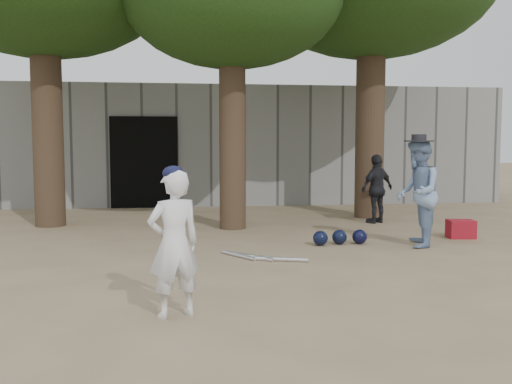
{
  "coord_description": "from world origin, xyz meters",
  "views": [
    {
      "loc": [
        -0.37,
        -6.16,
        1.58
      ],
      "look_at": [
        0.6,
        1.0,
        0.95
      ],
      "focal_mm": 40.0,
      "sensor_mm": 36.0,
      "label": 1
    }
  ],
  "objects": [
    {
      "name": "ground",
      "position": [
        0.0,
        0.0,
        0.0
      ],
      "size": [
        70.0,
        70.0,
        0.0
      ],
      "primitive_type": "plane",
      "color": "#937C5E",
      "rests_on": "ground"
    },
    {
      "name": "boy_player",
      "position": [
        -0.42,
        -1.04,
        0.67
      ],
      "size": [
        0.57,
        0.47,
        1.34
      ],
      "primitive_type": "imported",
      "rotation": [
        0.0,
        0.0,
        3.49
      ],
      "color": "white",
      "rests_on": "ground"
    },
    {
      "name": "spectator_blue",
      "position": [
        3.2,
        2.0,
        0.82
      ],
      "size": [
        0.85,
        0.95,
        1.63
      ],
      "primitive_type": "imported",
      "rotation": [
        0.0,
        0.0,
        4.37
      ],
      "color": "#7D98C1",
      "rests_on": "ground"
    },
    {
      "name": "spectator_dark",
      "position": [
        3.47,
        4.53,
        0.67
      ],
      "size": [
        0.85,
        0.65,
        1.35
      ],
      "primitive_type": "imported",
      "rotation": [
        0.0,
        0.0,
        3.62
      ],
      "color": "black",
      "rests_on": "ground"
    },
    {
      "name": "red_bag",
      "position": [
        4.25,
        2.64,
        0.15
      ],
      "size": [
        0.46,
        0.37,
        0.3
      ],
      "primitive_type": "cube",
      "rotation": [
        0.0,
        0.0,
        -0.13
      ],
      "color": "#A5162B",
      "rests_on": "ground"
    },
    {
      "name": "back_building",
      "position": [
        -0.0,
        10.33,
        1.5
      ],
      "size": [
        16.0,
        5.24,
        3.0
      ],
      "color": "gray",
      "rests_on": "ground"
    },
    {
      "name": "helmet_row",
      "position": [
        2.09,
        2.31,
        0.11
      ],
      "size": [
        0.87,
        0.29,
        0.23
      ],
      "color": "black",
      "rests_on": "ground"
    },
    {
      "name": "bat_pile",
      "position": [
        0.7,
        1.38,
        0.03
      ],
      "size": [
        1.11,
        0.81,
        0.06
      ],
      "color": "silver",
      "rests_on": "ground"
    }
  ]
}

